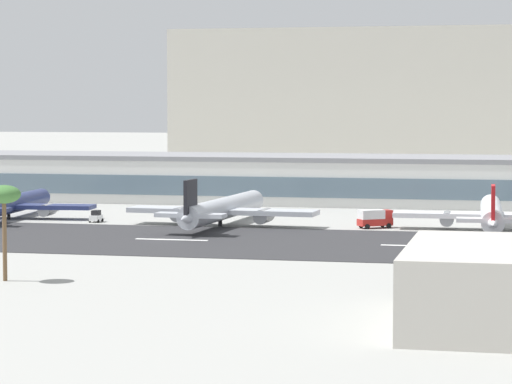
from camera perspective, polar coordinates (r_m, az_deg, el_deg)
ground_plane at (r=195.16m, az=-4.43°, el=-2.26°), size 1400.00×1400.00×0.00m
runway_strip at (r=195.20m, az=-4.42°, el=-2.25°), size 800.00×42.01×0.08m
runway_centreline_dash_4 at (r=194.76m, az=-3.99°, el=-2.25°), size 12.00×1.20×0.01m
runway_centreline_dash_5 at (r=187.48m, az=7.72°, el=-2.52°), size 12.00×1.20×0.01m
terminal_building at (r=269.18m, az=1.40°, el=0.63°), size 173.71×26.37×10.44m
distant_hotel_block at (r=365.09m, az=5.32°, el=4.17°), size 116.44×30.70×43.93m
airliner_gold_tail_gate_0 at (r=234.45m, az=-11.54°, el=-0.60°), size 32.66×40.08×8.36m
airliner_black_tail_gate_1 at (r=215.95m, az=-1.67°, el=-0.84°), size 34.88×44.82×9.35m
airliner_red_tail_gate_2 at (r=212.47m, az=11.03°, el=-1.03°), size 34.03×42.61×8.89m
service_baggage_tug_0 at (r=225.68m, az=-7.53°, el=-1.15°), size 1.91×3.22×2.20m
service_box_truck_1 at (r=213.95m, az=5.62°, el=-1.22°), size 6.31×5.36×3.25m
palm_tree_1 at (r=151.86m, az=-11.77°, el=-0.25°), size 4.14×4.14×11.87m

